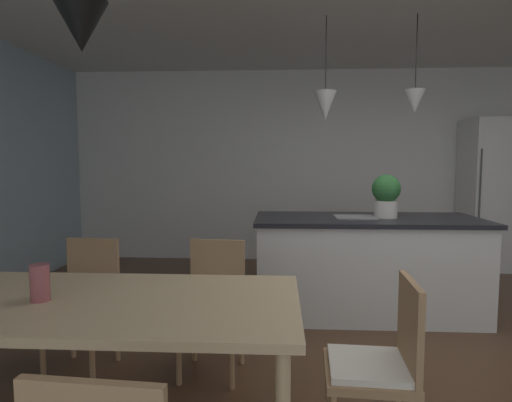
% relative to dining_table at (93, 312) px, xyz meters
% --- Properties ---
extents(ground_plane, '(10.00, 8.40, 0.04)m').
position_rel_dining_table_xyz_m(ground_plane, '(1.97, 1.01, -0.71)').
color(ground_plane, '#4C301E').
extents(wall_back_kitchen, '(10.00, 0.12, 2.70)m').
position_rel_dining_table_xyz_m(wall_back_kitchen, '(1.97, 4.27, 0.66)').
color(wall_back_kitchen, silver).
rests_on(wall_back_kitchen, ground_plane).
extents(dining_table, '(1.96, 0.93, 0.76)m').
position_rel_dining_table_xyz_m(dining_table, '(0.00, 0.00, 0.00)').
color(dining_table, '#D1B284').
rests_on(dining_table, ground_plane).
extents(chair_far_left, '(0.43, 0.43, 0.87)m').
position_rel_dining_table_xyz_m(chair_far_left, '(-0.44, 0.83, -0.22)').
color(chair_far_left, '#A87F56').
rests_on(chair_far_left, ground_plane).
extents(chair_far_right, '(0.43, 0.43, 0.87)m').
position_rel_dining_table_xyz_m(chair_far_right, '(0.45, 0.83, -0.22)').
color(chair_far_right, '#A87F56').
rests_on(chair_far_right, ground_plane).
extents(chair_kitchen_end, '(0.42, 0.42, 0.87)m').
position_rel_dining_table_xyz_m(chair_kitchen_end, '(1.35, -0.00, -0.22)').
color(chair_kitchen_end, '#A87F56').
rests_on(chair_kitchen_end, ground_plane).
extents(kitchen_island, '(2.04, 0.91, 0.91)m').
position_rel_dining_table_xyz_m(kitchen_island, '(1.69, 2.01, -0.23)').
color(kitchen_island, silver).
rests_on(kitchen_island, ground_plane).
extents(refrigerator, '(0.66, 0.67, 1.97)m').
position_rel_dining_table_xyz_m(refrigerator, '(3.67, 3.87, 0.29)').
color(refrigerator, silver).
rests_on(refrigerator, ground_plane).
extents(pendant_over_table, '(0.24, 0.24, 0.81)m').
position_rel_dining_table_xyz_m(pendant_over_table, '(0.00, -0.02, 1.32)').
color(pendant_over_table, black).
extents(pendant_over_island_main, '(0.20, 0.20, 0.93)m').
position_rel_dining_table_xyz_m(pendant_over_island_main, '(1.29, 2.01, 1.22)').
color(pendant_over_island_main, black).
extents(pendant_over_island_aux, '(0.18, 0.18, 0.86)m').
position_rel_dining_table_xyz_m(pendant_over_island_aux, '(2.08, 2.01, 1.26)').
color(pendant_over_island_aux, black).
extents(potted_plant_on_island, '(0.26, 0.26, 0.39)m').
position_rel_dining_table_xyz_m(potted_plant_on_island, '(1.85, 2.01, 0.42)').
color(potted_plant_on_island, beige).
rests_on(potted_plant_on_island, kitchen_island).
extents(vase_on_dining_table, '(0.09, 0.09, 0.17)m').
position_rel_dining_table_xyz_m(vase_on_dining_table, '(-0.23, -0.04, 0.15)').
color(vase_on_dining_table, '#994C51').
rests_on(vase_on_dining_table, dining_table).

